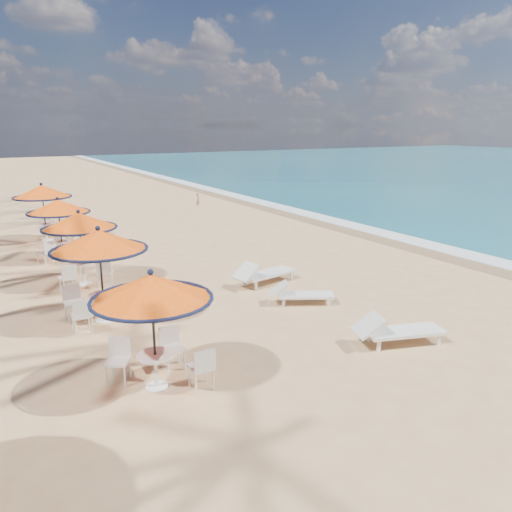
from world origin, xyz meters
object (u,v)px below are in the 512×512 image
at_px(station_1, 96,250).
at_px(lounger_mid, 299,293).
at_px(lounger_far, 263,273).
at_px(station_4, 43,196).
at_px(station_2, 80,230).
at_px(lounger_near, 396,330).
at_px(station_3, 59,214).
at_px(station_0, 153,301).

distance_m(station_1, lounger_mid, 5.68).
distance_m(lounger_mid, lounger_far, 2.09).
height_order(station_1, lounger_mid, station_1).
xyz_separation_m(station_1, station_4, (0.21, 10.93, 0.02)).
xyz_separation_m(station_1, station_2, (0.28, 3.52, -0.16)).
relative_size(station_1, station_4, 0.99).
xyz_separation_m(station_2, lounger_far, (5.00, -2.89, -1.41)).
xyz_separation_m(station_1, lounger_mid, (5.24, -1.46, -1.63)).
relative_size(station_1, lounger_near, 1.13).
xyz_separation_m(lounger_near, lounger_far, (-0.33, 5.48, 0.01)).
bearing_deg(lounger_mid, station_2, 163.49).
relative_size(station_2, lounger_mid, 1.28).
height_order(lounger_near, lounger_far, lounger_far).
distance_m(station_2, lounger_mid, 7.18).
xyz_separation_m(station_3, station_4, (-0.02, 3.81, 0.21)).
bearing_deg(lounger_near, lounger_far, 111.04).
height_order(station_1, station_2, station_1).
bearing_deg(station_3, station_1, -91.89).
xyz_separation_m(station_0, lounger_far, (5.12, 4.55, -1.39)).
bearing_deg(station_2, station_0, -90.96).
height_order(station_1, lounger_far, station_1).
xyz_separation_m(station_3, lounger_far, (5.04, -6.49, -1.39)).
distance_m(station_3, lounger_near, 13.19).
height_order(station_4, lounger_near, station_4).
height_order(station_1, lounger_near, station_1).
relative_size(station_2, station_3, 1.01).
xyz_separation_m(station_0, station_3, (0.08, 11.04, -0.01)).
distance_m(station_0, station_2, 7.44).
bearing_deg(station_4, station_1, -91.10).
bearing_deg(lounger_far, station_1, 175.74).
xyz_separation_m(station_2, lounger_mid, (4.96, -4.98, -1.47)).
relative_size(station_3, lounger_near, 1.06).
distance_m(station_2, lounger_near, 10.02).
xyz_separation_m(station_0, station_4, (0.06, 14.85, 0.20)).
bearing_deg(station_4, lounger_far, -63.80).
xyz_separation_m(lounger_near, lounger_mid, (-0.37, 3.39, -0.05)).
relative_size(station_0, station_3, 1.00).
height_order(station_1, station_4, station_4).
bearing_deg(lounger_mid, station_4, 140.69).
height_order(station_3, lounger_far, station_3).
relative_size(station_0, lounger_mid, 1.27).
distance_m(station_0, lounger_far, 7.00).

